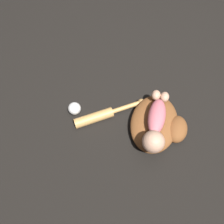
{
  "coord_description": "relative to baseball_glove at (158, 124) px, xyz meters",
  "views": [
    {
      "loc": [
        0.5,
        -0.35,
        1.18
      ],
      "look_at": [
        -0.09,
        -0.26,
        0.07
      ],
      "focal_mm": 35.0,
      "sensor_mm": 36.0,
      "label": 1
    }
  ],
  "objects": [
    {
      "name": "baseball",
      "position": [
        -0.18,
        -0.47,
        -0.01
      ],
      "size": [
        0.08,
        0.08,
        0.08
      ],
      "color": "white",
      "rests_on": "ground"
    },
    {
      "name": "baseball_bat",
      "position": [
        -0.11,
        -0.31,
        -0.01
      ],
      "size": [
        0.14,
        0.44,
        0.06
      ],
      "color": "tan",
      "rests_on": "ground"
    },
    {
      "name": "baby_figure",
      "position": [
        0.04,
        -0.04,
        0.09
      ],
      "size": [
        0.38,
        0.23,
        0.12
      ],
      "color": "#D16670",
      "rests_on": "baseball_glove"
    },
    {
      "name": "baseball_glove",
      "position": [
        0.0,
        0.0,
        0.0
      ],
      "size": [
        0.45,
        0.4,
        0.09
      ],
      "color": "brown",
      "rests_on": "ground"
    },
    {
      "name": "ground_plane",
      "position": [
        -0.01,
        0.01,
        -0.04
      ],
      "size": [
        6.0,
        6.0,
        0.0
      ],
      "primitive_type": "plane",
      "color": "black"
    }
  ]
}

